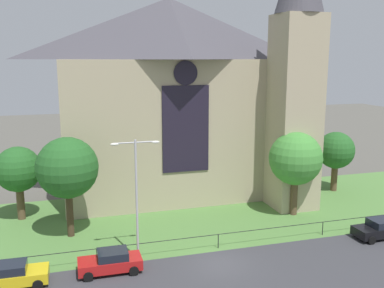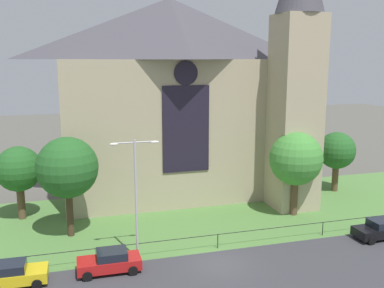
% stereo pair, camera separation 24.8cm
% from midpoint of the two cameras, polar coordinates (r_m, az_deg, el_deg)
% --- Properties ---
extents(ground, '(160.00, 160.00, 0.00)m').
position_cam_midpoint_polar(ground, '(40.54, -1.02, -9.26)').
color(ground, '#56544C').
extents(road_asphalt, '(120.00, 8.00, 0.01)m').
position_cam_midpoint_polar(road_asphalt, '(30.10, 5.15, -16.91)').
color(road_asphalt, '#38383D').
rests_on(road_asphalt, ground).
extents(grass_verge, '(120.00, 20.00, 0.01)m').
position_cam_midpoint_polar(grass_verge, '(38.74, -0.25, -10.25)').
color(grass_verge, '#517F3D').
rests_on(grass_verge, ground).
extents(church_building, '(23.20, 16.20, 26.00)m').
position_cam_midpoint_polar(church_building, '(45.34, -1.50, 6.26)').
color(church_building, tan).
rests_on(church_building, ground).
extents(iron_railing, '(36.00, 0.07, 1.13)m').
position_cam_midpoint_polar(iron_railing, '(33.72, 3.59, -11.83)').
color(iron_railing, black).
rests_on(iron_railing, ground).
extents(tree_right_near, '(4.79, 4.79, 7.66)m').
position_cam_midpoint_polar(tree_right_near, '(40.41, 13.52, -1.92)').
color(tree_right_near, brown).
rests_on(tree_right_near, ground).
extents(tree_left_near, '(4.85, 4.85, 8.10)m').
position_cam_midpoint_polar(tree_left_near, '(35.82, -15.70, -3.01)').
color(tree_left_near, '#423021').
rests_on(tree_left_near, ground).
extents(tree_right_far, '(3.93, 3.93, 6.43)m').
position_cam_midpoint_polar(tree_right_far, '(49.13, 18.44, -0.86)').
color(tree_right_far, brown).
rests_on(tree_right_far, ground).
extents(tree_left_far, '(3.99, 3.99, 6.57)m').
position_cam_midpoint_polar(tree_left_far, '(41.33, -21.45, -3.12)').
color(tree_left_far, brown).
rests_on(tree_left_far, ground).
extents(streetlamp_near, '(3.37, 0.26, 8.70)m').
position_cam_midpoint_polar(streetlamp_near, '(30.69, -7.10, -5.31)').
color(streetlamp_near, '#B2B2B7').
rests_on(streetlamp_near, ground).
extents(parked_car_yellow, '(4.24, 2.10, 1.51)m').
position_cam_midpoint_polar(parked_car_yellow, '(30.91, -22.11, -15.41)').
color(parked_car_yellow, gold).
rests_on(parked_car_yellow, ground).
extents(parked_car_red, '(4.22, 2.07, 1.51)m').
position_cam_midpoint_polar(parked_car_red, '(30.87, -10.40, -14.77)').
color(parked_car_red, '#B21919').
rests_on(parked_car_red, ground).
extents(parked_car_black, '(4.24, 2.09, 1.51)m').
position_cam_midpoint_polar(parked_car_black, '(38.62, 23.46, -10.11)').
color(parked_car_black, black).
rests_on(parked_car_black, ground).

